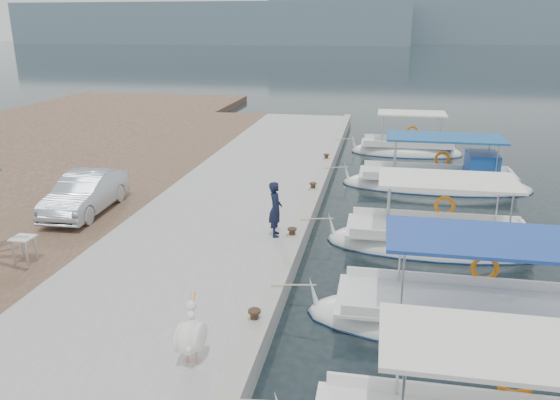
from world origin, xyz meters
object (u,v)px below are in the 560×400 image
object	(u,v)px
fishing_caique_c	(436,244)
parked_car	(85,193)
fisherman	(275,209)
fishing_caique_d	(438,184)
fishing_caique_b	(475,323)
pelican	(191,335)
fishing_caique_e	(406,152)

from	to	relation	value
fishing_caique_c	parked_car	world-z (taller)	fishing_caique_c
fisherman	fishing_caique_d	bearing A→B (deg)	-48.93
fisherman	parked_car	world-z (taller)	fisherman
fishing_caique_d	parked_car	size ratio (longest dim) A/B	1.92
fishing_caique_b	pelican	world-z (taller)	fishing_caique_b
fishing_caique_c	fishing_caique_e	xyz separation A→B (m)	(-0.47, 13.08, 0.00)
fishing_caique_b	fisherman	world-z (taller)	fishing_caique_b
fishing_caique_e	pelican	xyz separation A→B (m)	(-4.75, -20.95, 0.94)
fishing_caique_e	parked_car	world-z (taller)	fishing_caique_e
fishing_caique_e	parked_car	size ratio (longest dim) A/B	1.43
fishing_caique_e	fisherman	world-z (taller)	fishing_caique_e
fishing_caique_e	pelican	bearing A→B (deg)	-102.77
fishing_caique_c	fisherman	world-z (taller)	fishing_caique_c
fishing_caique_c	fishing_caique_e	distance (m)	13.09
pelican	parked_car	bearing A→B (deg)	130.07
fishing_caique_c	fisherman	distance (m)	5.17
fisherman	fishing_caique_b	bearing A→B (deg)	-137.56
fishing_caique_b	fisherman	xyz separation A→B (m)	(-5.37, 3.58, 1.23)
fishing_caique_c	pelican	bearing A→B (deg)	-123.56
fishing_caique_c	pelican	size ratio (longest dim) A/B	4.84
fishing_caique_c	fishing_caique_d	world-z (taller)	same
pelican	fishing_caique_c	bearing A→B (deg)	56.44
fishing_caique_b	fisherman	bearing A→B (deg)	146.30
fishing_caique_b	fishing_caique_d	xyz separation A→B (m)	(0.17, 11.47, 0.06)
fishing_caique_d	fishing_caique_e	bearing A→B (deg)	100.02
fishing_caique_b	fisherman	distance (m)	6.57
fishing_caique_d	parked_car	distance (m)	14.16
fishing_caique_b	pelican	size ratio (longest dim) A/B	5.52
parked_car	fishing_caique_d	bearing A→B (deg)	26.69
fishing_caique_b	pelican	xyz separation A→B (m)	(-5.70, -3.12, 0.94)
fisherman	parked_car	xyz separation A→B (m)	(-6.77, 0.96, -0.17)
fishing_caique_c	parked_car	distance (m)	11.70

